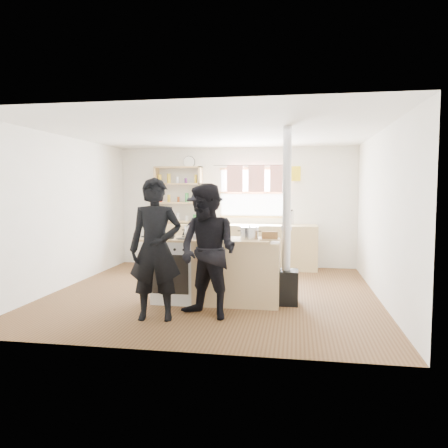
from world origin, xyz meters
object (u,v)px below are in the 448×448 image
at_px(cooking_island, 216,270).
at_px(flue_heater, 286,258).
at_px(stockpot_stove, 192,232).
at_px(person_near_right, 208,251).
at_px(thermos, 291,218).
at_px(roast_tray, 206,236).
at_px(skillet_greens, 164,237).
at_px(person_near_left, 156,249).
at_px(bread_board, 270,236).
at_px(person_far, 205,238).
at_px(stockpot_counter, 249,233).

bearing_deg(cooking_island, flue_heater, 4.64).
relative_size(stockpot_stove, person_near_right, 0.13).
bearing_deg(flue_heater, thermos, 89.27).
distance_m(roast_tray, flue_heater, 1.18).
relative_size(skillet_greens, person_near_left, 0.18).
bearing_deg(person_near_right, bread_board, 68.71).
relative_size(thermos, person_near_left, 0.16).
distance_m(flue_heater, person_near_right, 1.28).
bearing_deg(person_far, skillet_greens, 81.72).
bearing_deg(skillet_greens, flue_heater, 7.52).
relative_size(roast_tray, person_far, 0.21).
bearing_deg(skillet_greens, person_near_right, -38.20).
distance_m(roast_tray, person_near_left, 0.96).
xyz_separation_m(skillet_greens, person_near_left, (0.13, -0.77, -0.07)).
distance_m(stockpot_stove, person_near_left, 1.02).
bearing_deg(flue_heater, stockpot_counter, -168.90).
distance_m(cooking_island, roast_tray, 0.52).
relative_size(skillet_greens, bread_board, 1.11).
relative_size(cooking_island, roast_tray, 5.69).
relative_size(skillet_greens, stockpot_counter, 1.22).
height_order(flue_heater, person_near_left, flue_heater).
distance_m(stockpot_counter, flue_heater, 0.64).
bearing_deg(flue_heater, skillet_greens, -172.48).
xyz_separation_m(cooking_island, skillet_greens, (-0.73, -0.15, 0.49)).
relative_size(roast_tray, person_near_left, 0.19).
height_order(thermos, stockpot_counter, thermos).
xyz_separation_m(cooking_island, person_far, (-0.34, 0.86, 0.37)).
bearing_deg(person_near_left, cooking_island, 47.23).
bearing_deg(person_near_right, stockpot_stove, 142.52).
bearing_deg(roast_tray, stockpot_counter, 5.10).
distance_m(person_near_left, person_near_right, 0.66).
bearing_deg(person_near_left, flue_heater, 22.45).
distance_m(roast_tray, bread_board, 0.90).
bearing_deg(thermos, person_near_left, -113.80).
height_order(bread_board, person_near_left, person_near_left).
distance_m(stockpot_counter, person_near_right, 0.87).
distance_m(flue_heater, person_near_left, 1.89).
relative_size(cooking_island, person_far, 1.18).
xyz_separation_m(flue_heater, person_near_right, (-0.95, -0.83, 0.20)).
bearing_deg(stockpot_counter, skillet_greens, -174.01).
relative_size(thermos, person_far, 0.17).
relative_size(roast_tray, stockpot_counter, 1.32).
relative_size(skillet_greens, person_far, 0.19).
bearing_deg(stockpot_stove, skillet_greens, -148.57).
distance_m(bread_board, person_near_right, 1.00).
bearing_deg(person_far, roast_tray, 115.30).
bearing_deg(person_near_right, thermos, 100.40).
relative_size(thermos, roast_tray, 0.85).
relative_size(thermos, skillet_greens, 0.91).
bearing_deg(stockpot_stove, person_far, 87.93).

